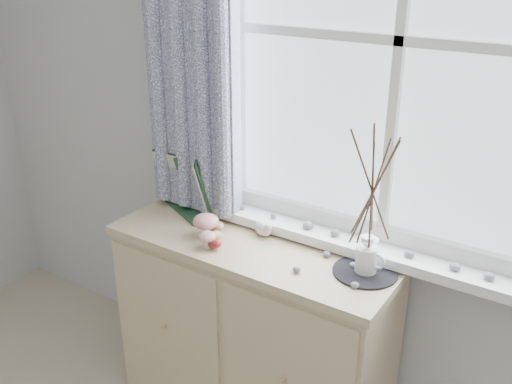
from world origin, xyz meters
TOP-DOWN VIEW (x-y plane):
  - sideboard at (-0.15, 1.75)m, footprint 1.20×0.45m
  - botanical_book at (-0.56, 1.82)m, footprint 0.41×0.28m
  - toadstool_cluster at (-0.32, 1.68)m, footprint 0.15×0.16m
  - wooden_eggs at (-0.28, 1.69)m, footprint 0.13×0.17m
  - songbird_figurine at (-0.15, 1.83)m, footprint 0.14×0.10m
  - crocheted_doily at (0.32, 1.79)m, footprint 0.24×0.24m
  - twig_pitcher at (0.32, 1.79)m, footprint 0.23×0.23m
  - sideboard_pebbles at (0.18, 1.76)m, footprint 0.33×0.23m

SIDE VIEW (x-z plane):
  - sideboard at x=-0.15m, z-range 0.00..0.85m
  - crocheted_doily at x=0.32m, z-range 0.85..0.86m
  - sideboard_pebbles at x=0.18m, z-range 0.85..0.87m
  - wooden_eggs at x=-0.28m, z-range 0.84..0.90m
  - songbird_figurine at x=-0.15m, z-range 0.85..0.92m
  - toadstool_cluster at x=-0.32m, z-range 0.86..0.96m
  - botanical_book at x=-0.56m, z-range 0.85..1.12m
  - twig_pitcher at x=0.32m, z-range 0.90..1.49m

